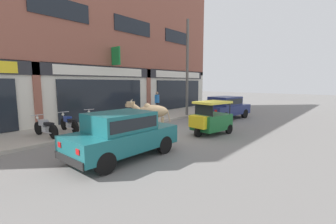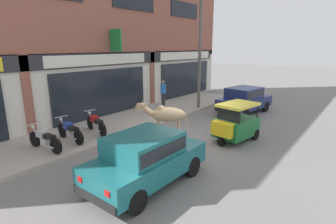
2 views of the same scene
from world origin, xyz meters
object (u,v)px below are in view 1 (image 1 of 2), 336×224
at_px(auto_rickshaw, 210,120).
at_px(motorcycle_0, 45,127).
at_px(motorcycle_1, 69,123).
at_px(pedestrian, 157,100).
at_px(car_1, 122,133).
at_px(utility_pole, 187,68).
at_px(motorcycle_2, 93,120).
at_px(car_0, 225,106).
at_px(cow, 151,112).

height_order(auto_rickshaw, motorcycle_0, auto_rickshaw).
height_order(motorcycle_1, pedestrian, pedestrian).
distance_m(car_1, utility_pole, 9.48).
relative_size(car_1, pedestrian, 2.27).
bearing_deg(pedestrian, motorcycle_0, -172.25).
relative_size(motorcycle_0, motorcycle_2, 1.02).
xyz_separation_m(motorcycle_0, motorcycle_2, (2.31, 0.16, 0.00)).
distance_m(car_0, motorcycle_0, 10.48).
distance_m(motorcycle_0, utility_pole, 9.51).
relative_size(cow, motorcycle_1, 1.01).
xyz_separation_m(car_0, motorcycle_2, (-7.66, 3.38, -0.30)).
bearing_deg(car_1, motorcycle_0, 98.32).
bearing_deg(car_1, pedestrian, 36.09).
bearing_deg(motorcycle_1, utility_pole, -6.42).
relative_size(cow, motorcycle_0, 1.01).
height_order(cow, motorcycle_2, cow).
bearing_deg(utility_pole, motorcycle_1, 173.58).
distance_m(motorcycle_0, motorcycle_2, 2.31).
height_order(car_0, car_1, same).
bearing_deg(cow, car_1, -149.72).
relative_size(car_0, utility_pole, 0.58).
bearing_deg(car_1, auto_rickshaw, -5.61).
relative_size(car_1, auto_rickshaw, 1.74).
distance_m(motorcycle_1, motorcycle_2, 1.23).
relative_size(motorcycle_1, motorcycle_2, 1.02).
relative_size(car_1, motorcycle_0, 2.00).
xyz_separation_m(car_1, pedestrian, (7.35, 5.36, 0.30)).
height_order(car_1, motorcycle_0, car_1).
relative_size(motorcycle_2, pedestrian, 1.11).
xyz_separation_m(motorcycle_1, pedestrian, (6.90, 0.94, 0.60)).
bearing_deg(motorcycle_2, motorcycle_0, -176.07).
bearing_deg(pedestrian, motorcycle_2, -170.72).
bearing_deg(motorcycle_0, auto_rickshaw, -41.55).
xyz_separation_m(auto_rickshaw, motorcycle_2, (-3.03, 4.89, -0.14)).
height_order(auto_rickshaw, pedestrian, pedestrian).
distance_m(motorcycle_1, utility_pole, 8.51).
relative_size(cow, utility_pole, 0.28).
relative_size(motorcycle_0, utility_pole, 0.28).
bearing_deg(car_0, motorcycle_2, 156.21).
bearing_deg(pedestrian, motorcycle_1, -172.23).
height_order(car_0, motorcycle_0, car_0).
bearing_deg(auto_rickshaw, pedestrian, 65.68).
height_order(cow, auto_rickshaw, cow).
distance_m(car_0, utility_pole, 3.65).
bearing_deg(motorcycle_0, car_0, -17.89).
bearing_deg(cow, utility_pole, 17.43).
relative_size(motorcycle_2, utility_pole, 0.28).
xyz_separation_m(motorcycle_0, pedestrian, (7.97, 1.08, 0.60)).
height_order(car_1, utility_pole, utility_pole).
bearing_deg(pedestrian, auto_rickshaw, -114.32).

